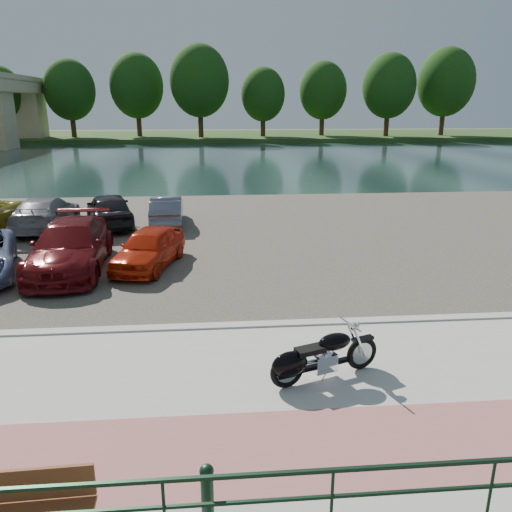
% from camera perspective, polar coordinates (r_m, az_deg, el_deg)
% --- Properties ---
extents(ground, '(200.00, 200.00, 0.00)m').
position_cam_1_polar(ground, '(10.26, 3.32, -12.98)').
color(ground, '#595447').
rests_on(ground, ground).
extents(promenade, '(60.00, 6.00, 0.10)m').
position_cam_1_polar(promenade, '(9.39, 4.21, -15.75)').
color(promenade, '#B5B2AA').
rests_on(promenade, ground).
extents(pink_path, '(60.00, 2.00, 0.01)m').
position_cam_1_polar(pink_path, '(8.15, 5.95, -21.08)').
color(pink_path, '#AD6262').
rests_on(pink_path, promenade).
extents(kerb, '(60.00, 0.30, 0.14)m').
position_cam_1_polar(kerb, '(11.99, 1.98, -7.94)').
color(kerb, '#B5B2AA').
rests_on(kerb, ground).
extents(parking_lot, '(60.00, 18.00, 0.04)m').
position_cam_1_polar(parking_lot, '(20.48, -0.97, 2.56)').
color(parking_lot, '#3D3731').
rests_on(parking_lot, ground).
extents(river, '(120.00, 40.00, 0.00)m').
position_cam_1_polar(river, '(49.08, -3.31, 10.96)').
color(river, '#192E2E').
rests_on(river, ground).
extents(far_bank, '(120.00, 24.00, 0.60)m').
position_cam_1_polar(far_bank, '(80.94, -3.98, 13.52)').
color(far_bank, '#224016').
rests_on(far_bank, ground).
extents(railing, '(24.04, 0.05, 0.90)m').
position_cam_1_polar(railing, '(6.59, 8.76, -24.33)').
color(railing, black).
rests_on(railing, promenade).
extents(bollards, '(10.68, 0.18, 0.81)m').
position_cam_1_polar(bollards, '(6.85, -7.14, -25.07)').
color(bollards, black).
rests_on(bollards, promenade).
extents(far_trees, '(70.25, 10.68, 12.52)m').
position_cam_1_polar(far_trees, '(74.84, -0.49, 18.79)').
color(far_trees, '#3A2515').
rests_on(far_trees, far_bank).
extents(motorcycle, '(2.25, 1.06, 1.05)m').
position_cam_1_polar(motorcycle, '(9.60, 6.84, -11.50)').
color(motorcycle, black).
rests_on(motorcycle, promenade).
extents(park_bench, '(1.81, 0.51, 0.72)m').
position_cam_1_polar(park_bench, '(7.42, -25.43, -24.15)').
color(park_bench, brown).
rests_on(park_bench, promenade).
extents(car_3, '(2.47, 5.41, 1.54)m').
position_cam_1_polar(car_3, '(16.80, -20.43, 1.02)').
color(car_3, '#590C0F').
rests_on(car_3, parking_lot).
extents(car_4, '(2.40, 4.01, 1.28)m').
position_cam_1_polar(car_4, '(16.45, -12.14, 0.93)').
color(car_4, red).
rests_on(car_4, parking_lot).
extents(car_7, '(1.99, 4.79, 1.38)m').
position_cam_1_polar(car_7, '(22.89, -22.92, 4.58)').
color(car_7, gray).
rests_on(car_7, parking_lot).
extents(car_8, '(2.91, 4.64, 1.47)m').
position_cam_1_polar(car_8, '(22.42, -16.42, 5.11)').
color(car_8, black).
rests_on(car_8, parking_lot).
extents(car_9, '(1.50, 3.86, 1.25)m').
position_cam_1_polar(car_9, '(22.28, -10.15, 5.18)').
color(car_9, slate).
rests_on(car_9, parking_lot).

